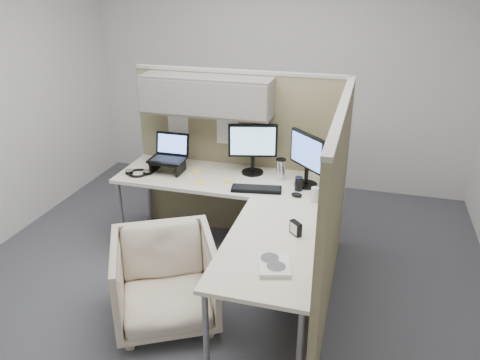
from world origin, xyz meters
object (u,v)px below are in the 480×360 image
(desk, at_px, (239,204))
(keyboard, at_px, (256,189))
(office_chair, at_px, (165,277))
(monitor_left, at_px, (253,145))

(desk, xyz_separation_m, keyboard, (0.09, 0.22, 0.05))
(desk, height_order, office_chair, office_chair)
(monitor_left, relative_size, keyboard, 1.10)
(desk, relative_size, office_chair, 2.67)
(office_chair, height_order, keyboard, keyboard)
(desk, distance_m, office_chair, 0.84)
(monitor_left, bearing_deg, office_chair, -119.23)
(desk, distance_m, monitor_left, 0.66)
(office_chair, distance_m, keyboard, 1.08)
(desk, relative_size, keyboard, 4.71)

